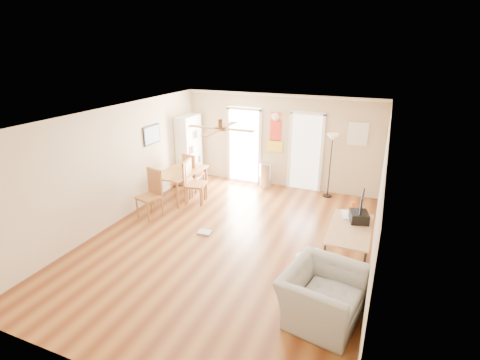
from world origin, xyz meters
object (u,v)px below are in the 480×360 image
at_px(bookshelf, 189,149).
at_px(computer_desk, 348,247).
at_px(dining_table, 181,184).
at_px(printer, 359,217).
at_px(wastebasket_b, 315,258).
at_px(armchair, 322,295).
at_px(trash_can, 266,175).
at_px(dining_chair_right_b, 195,183).
at_px(wastebasket_a, 303,264).
at_px(torchiere_lamp, 330,166).
at_px(dining_chair_near, 149,195).
at_px(dining_chair_right_a, 196,181).
at_px(dining_chair_far, 194,172).

xyz_separation_m(bookshelf, computer_desk, (4.88, -2.81, -0.59)).
distance_m(dining_table, printer, 4.82).
relative_size(wastebasket_b, armchair, 0.23).
bearing_deg(printer, trash_can, 119.79).
height_order(dining_chair_right_b, wastebasket_b, dining_chair_right_b).
bearing_deg(dining_table, dining_chair_right_b, -22.52).
relative_size(trash_can, wastebasket_a, 2.29).
bearing_deg(wastebasket_a, torchiere_lamp, 92.69).
height_order(bookshelf, dining_chair_near, bookshelf).
bearing_deg(computer_desk, wastebasket_b, -160.51).
xyz_separation_m(computer_desk, armchair, (-0.19, -1.54, 0.00)).
bearing_deg(bookshelf, dining_chair_right_b, -43.88).
distance_m(dining_chair_right_a, printer, 4.24).
bearing_deg(dining_chair_far, trash_can, -142.93).
xyz_separation_m(torchiere_lamp, printer, (0.98, -2.83, 0.01)).
bearing_deg(dining_table, wastebasket_a, -29.49).
xyz_separation_m(torchiere_lamp, wastebasket_b, (0.33, -3.34, -0.72)).
xyz_separation_m(dining_chair_right_b, computer_desk, (3.94, -1.42, -0.17)).
bearing_deg(wastebasket_b, torchiere_lamp, 95.63).
bearing_deg(bookshelf, armchair, -30.67).
height_order(bookshelf, dining_chair_far, bookshelf).
xyz_separation_m(dining_table, computer_desk, (4.49, -1.65, 0.02)).
relative_size(wastebasket_a, wastebasket_b, 1.15).
relative_size(torchiere_lamp, wastebasket_b, 6.22).
bearing_deg(armchair, dining_table, 64.18).
distance_m(computer_desk, wastebasket_b, 0.62).
distance_m(dining_chair_right_b, dining_chair_far, 0.91).
height_order(dining_chair_near, armchair, dining_chair_near).
xyz_separation_m(dining_chair_right_a, wastebasket_a, (3.25, -2.01, -0.40)).
xyz_separation_m(dining_chair_far, wastebasket_a, (3.70, -2.71, -0.37)).
relative_size(bookshelf, dining_table, 1.34).
bearing_deg(printer, dining_table, 149.51).
bearing_deg(torchiere_lamp, wastebasket_b, -84.37).
bearing_deg(dining_chair_far, dining_table, 90.35).
distance_m(dining_chair_near, dining_chair_far, 1.91).
xyz_separation_m(dining_chair_right_a, torchiere_lamp, (3.07, 1.63, 0.30)).
height_order(dining_table, wastebasket_a, dining_table).
distance_m(torchiere_lamp, wastebasket_b, 3.43).
bearing_deg(dining_chair_near, trash_can, 70.87).
bearing_deg(trash_can, computer_desk, -50.08).
relative_size(dining_chair_right_a, dining_chair_near, 0.98).
bearing_deg(armchair, dining_chair_far, 59.01).
relative_size(dining_chair_right_a, dining_chair_far, 1.04).
height_order(torchiere_lamp, printer, torchiere_lamp).
bearing_deg(trash_can, torchiere_lamp, 0.62).
bearing_deg(dining_table, torchiere_lamp, 22.42).
height_order(trash_can, armchair, armchair).
distance_m(dining_chair_far, trash_can, 2.01).
bearing_deg(dining_chair_right_b, dining_chair_near, 139.43).
height_order(trash_can, printer, printer).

